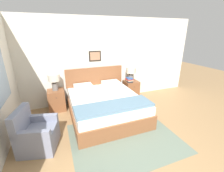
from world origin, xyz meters
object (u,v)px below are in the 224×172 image
object	(u,v)px
bed	(105,105)
nightstand_by_door	(131,89)
nightstand_near_window	(57,100)
armchair	(36,135)
table_lamp_near_window	(54,80)
table_lamp_by_door	(131,72)

from	to	relation	value
bed	nightstand_by_door	distance (m)	1.44
nightstand_near_window	armchair	bearing A→B (deg)	-106.00
armchair	table_lamp_near_window	world-z (taller)	table_lamp_near_window
nightstand_by_door	table_lamp_near_window	bearing A→B (deg)	179.40
table_lamp_near_window	table_lamp_by_door	xyz separation A→B (m)	(2.39, 0.00, 0.00)
nightstand_near_window	table_lamp_near_window	bearing A→B (deg)	83.78
bed	table_lamp_by_door	distance (m)	1.57
armchair	nightstand_by_door	world-z (taller)	armchair
armchair	nightstand_by_door	distance (m)	3.19
bed	table_lamp_by_door	world-z (taller)	bed
table_lamp_near_window	bed	bearing A→B (deg)	-34.49
armchair	nightstand_by_door	size ratio (longest dim) A/B	1.40
armchair	nightstand_near_window	size ratio (longest dim) A/B	1.40
nightstand_by_door	table_lamp_by_door	distance (m)	0.62
bed	nightstand_near_window	distance (m)	1.44
bed	armchair	bearing A→B (deg)	-157.35
nightstand_near_window	nightstand_by_door	xyz separation A→B (m)	(2.40, 0.00, 0.00)
bed	nightstand_by_door	bearing A→B (deg)	33.61
armchair	table_lamp_by_door	bearing A→B (deg)	132.70
table_lamp_by_door	nightstand_by_door	bearing A→B (deg)	-62.81
table_lamp_near_window	table_lamp_by_door	size ratio (longest dim) A/B	1.00
armchair	table_lamp_near_window	size ratio (longest dim) A/B	1.82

